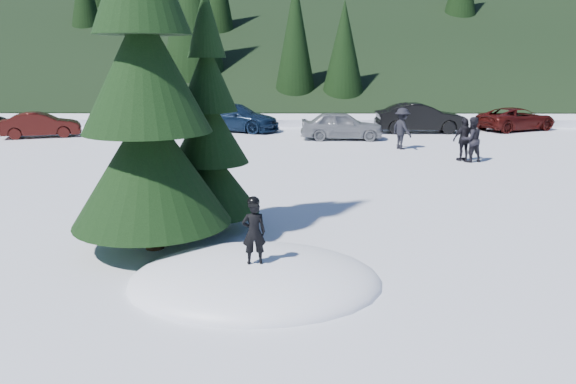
{
  "coord_description": "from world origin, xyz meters",
  "views": [
    {
      "loc": [
        0.65,
        -9.23,
        3.88
      ],
      "look_at": [
        0.56,
        2.24,
        1.1
      ],
      "focal_mm": 35.0,
      "sensor_mm": 36.0,
      "label": 1
    }
  ],
  "objects_px": {
    "adult_0": "(471,140)",
    "adult_2": "(402,129)",
    "spruce_short": "(209,138)",
    "car_3": "(234,117)",
    "child_skier": "(254,232)",
    "adult_1": "(464,139)",
    "car_2": "(152,115)",
    "spruce_tall": "(145,86)",
    "car_1": "(41,125)",
    "car_6": "(516,119)",
    "car_4": "(342,125)",
    "car_5": "(420,118)"
  },
  "relations": [
    {
      "from": "adult_0",
      "to": "adult_2",
      "type": "distance_m",
      "value": 3.62
    },
    {
      "from": "spruce_short",
      "to": "car_3",
      "type": "bearing_deg",
      "value": 94.09
    },
    {
      "from": "child_skier",
      "to": "adult_1",
      "type": "bearing_deg",
      "value": -128.86
    },
    {
      "from": "adult_2",
      "to": "car_2",
      "type": "relative_size",
      "value": 0.35
    },
    {
      "from": "adult_0",
      "to": "spruce_tall",
      "type": "bearing_deg",
      "value": 29.62
    },
    {
      "from": "adult_0",
      "to": "car_1",
      "type": "distance_m",
      "value": 20.12
    },
    {
      "from": "spruce_tall",
      "to": "car_6",
      "type": "height_order",
      "value": "spruce_tall"
    },
    {
      "from": "spruce_tall",
      "to": "car_4",
      "type": "distance_m",
      "value": 16.79
    },
    {
      "from": "spruce_short",
      "to": "car_5",
      "type": "relative_size",
      "value": 1.17
    },
    {
      "from": "car_6",
      "to": "adult_1",
      "type": "bearing_deg",
      "value": 124.6
    },
    {
      "from": "car_5",
      "to": "car_6",
      "type": "distance_m",
      "value": 5.47
    },
    {
      "from": "adult_2",
      "to": "car_4",
      "type": "distance_m",
      "value": 3.7
    },
    {
      "from": "adult_2",
      "to": "adult_0",
      "type": "bearing_deg",
      "value": -172.6
    },
    {
      "from": "spruce_tall",
      "to": "car_5",
      "type": "xyz_separation_m",
      "value": [
        9.51,
        18.27,
        -2.56
      ]
    },
    {
      "from": "adult_1",
      "to": "car_1",
      "type": "height_order",
      "value": "adult_1"
    },
    {
      "from": "spruce_short",
      "to": "car_6",
      "type": "distance_m",
      "value": 22.67
    },
    {
      "from": "child_skier",
      "to": "car_6",
      "type": "xyz_separation_m",
      "value": [
        12.67,
        21.36,
        -0.42
      ]
    },
    {
      "from": "spruce_tall",
      "to": "car_6",
      "type": "distance_m",
      "value": 24.49
    },
    {
      "from": "adult_2",
      "to": "spruce_short",
      "type": "bearing_deg",
      "value": 123.68
    },
    {
      "from": "spruce_tall",
      "to": "child_skier",
      "type": "xyz_separation_m",
      "value": [
        2.21,
        -2.11,
        -2.29
      ]
    },
    {
      "from": "spruce_tall",
      "to": "car_3",
      "type": "relative_size",
      "value": 1.74
    },
    {
      "from": "spruce_tall",
      "to": "car_2",
      "type": "xyz_separation_m",
      "value": [
        -4.94,
        20.14,
        -2.62
      ]
    },
    {
      "from": "spruce_short",
      "to": "car_1",
      "type": "distance_m",
      "value": 18.32
    },
    {
      "from": "adult_1",
      "to": "adult_2",
      "type": "height_order",
      "value": "adult_2"
    },
    {
      "from": "spruce_tall",
      "to": "car_5",
      "type": "relative_size",
      "value": 1.87
    },
    {
      "from": "car_2",
      "to": "car_5",
      "type": "height_order",
      "value": "car_5"
    },
    {
      "from": "car_1",
      "to": "car_3",
      "type": "distance_m",
      "value": 9.57
    },
    {
      "from": "adult_1",
      "to": "car_2",
      "type": "height_order",
      "value": "adult_1"
    },
    {
      "from": "car_2",
      "to": "adult_0",
      "type": "bearing_deg",
      "value": -126.46
    },
    {
      "from": "adult_1",
      "to": "car_3",
      "type": "xyz_separation_m",
      "value": [
        -9.61,
        8.73,
        -0.1
      ]
    },
    {
      "from": "car_1",
      "to": "car_4",
      "type": "relative_size",
      "value": 0.94
    },
    {
      "from": "spruce_tall",
      "to": "adult_0",
      "type": "xyz_separation_m",
      "value": [
        9.56,
        9.87,
        -2.47
      ]
    },
    {
      "from": "spruce_short",
      "to": "adult_2",
      "type": "distance_m",
      "value": 13.25
    },
    {
      "from": "car_1",
      "to": "car_3",
      "type": "bearing_deg",
      "value": -93.33
    },
    {
      "from": "car_2",
      "to": "car_6",
      "type": "bearing_deg",
      "value": -93.7
    },
    {
      "from": "spruce_tall",
      "to": "child_skier",
      "type": "distance_m",
      "value": 3.82
    },
    {
      "from": "child_skier",
      "to": "car_1",
      "type": "relative_size",
      "value": 0.29
    },
    {
      "from": "car_2",
      "to": "car_1",
      "type": "bearing_deg",
      "value": 128.65
    },
    {
      "from": "adult_0",
      "to": "car_5",
      "type": "xyz_separation_m",
      "value": [
        -0.04,
        8.4,
        -0.09
      ]
    },
    {
      "from": "car_1",
      "to": "car_5",
      "type": "xyz_separation_m",
      "value": [
        19.0,
        1.92,
        0.15
      ]
    },
    {
      "from": "car_1",
      "to": "car_5",
      "type": "relative_size",
      "value": 0.8
    },
    {
      "from": "car_2",
      "to": "car_5",
      "type": "xyz_separation_m",
      "value": [
        14.45,
        -1.87,
        0.06
      ]
    },
    {
      "from": "adult_2",
      "to": "car_5",
      "type": "relative_size",
      "value": 0.38
    },
    {
      "from": "car_4",
      "to": "car_5",
      "type": "height_order",
      "value": "car_5"
    },
    {
      "from": "spruce_short",
      "to": "car_2",
      "type": "relative_size",
      "value": 1.06
    },
    {
      "from": "car_4",
      "to": "adult_1",
      "type": "bearing_deg",
      "value": -142.14
    },
    {
      "from": "adult_1",
      "to": "adult_0",
      "type": "bearing_deg",
      "value": 110.51
    },
    {
      "from": "car_3",
      "to": "car_6",
      "type": "height_order",
      "value": "car_3"
    },
    {
      "from": "adult_2",
      "to": "car_1",
      "type": "height_order",
      "value": "adult_2"
    },
    {
      "from": "spruce_tall",
      "to": "car_6",
      "type": "bearing_deg",
      "value": 52.29
    }
  ]
}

